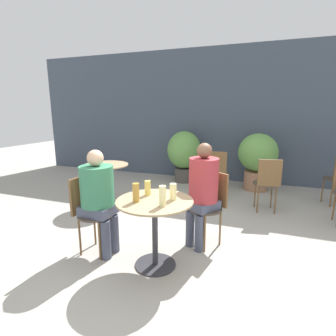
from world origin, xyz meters
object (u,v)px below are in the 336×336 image
(bistro_chair_5, at_px, (217,169))
(bistro_chair_2, at_px, (268,180))
(cafe_table_far, at_px, (107,175))
(bistro_chair_1, at_px, (89,207))
(beer_glass_1, at_px, (173,192))
(potted_plant_0, at_px, (184,152))
(seated_person_0, at_px, (202,187))
(potted_plant_1, at_px, (258,157))
(beer_glass_3, at_px, (136,193))
(beer_glass_0, at_px, (162,196))
(bistro_chair_0, at_px, (211,201))
(cafe_table_near, at_px, (155,216))
(seated_person_1, at_px, (99,194))
(beer_glass_2, at_px, (148,188))

(bistro_chair_5, bearing_deg, bistro_chair_2, 143.36)
(cafe_table_far, bearing_deg, bistro_chair_1, -64.94)
(beer_glass_1, bearing_deg, potted_plant_0, 104.43)
(seated_person_0, distance_m, potted_plant_1, 2.73)
(bistro_chair_2, distance_m, potted_plant_1, 1.31)
(beer_glass_3, relative_size, potted_plant_1, 0.16)
(beer_glass_0, bearing_deg, bistro_chair_1, 170.67)
(bistro_chair_0, bearing_deg, cafe_table_near, -90.00)
(cafe_table_far, distance_m, bistro_chair_2, 2.64)
(bistro_chair_1, height_order, potted_plant_1, potted_plant_1)
(cafe_table_near, distance_m, beer_glass_3, 0.33)
(beer_glass_1, bearing_deg, potted_plant_1, 76.78)
(bistro_chair_0, height_order, potted_plant_1, potted_plant_1)
(bistro_chair_0, xyz_separation_m, beer_glass_3, (-0.60, -0.81, 0.28))
(cafe_table_far, height_order, potted_plant_0, potted_plant_0)
(bistro_chair_0, bearing_deg, bistro_chair_5, 129.04)
(beer_glass_1, bearing_deg, bistro_chair_2, 63.65)
(cafe_table_near, distance_m, seated_person_1, 0.70)
(seated_person_0, bearing_deg, bistro_chair_0, 90.00)
(cafe_table_near, xyz_separation_m, bistro_chair_1, (-0.83, 0.03, -0.01))
(beer_glass_3, bearing_deg, bistro_chair_1, 168.73)
(bistro_chair_2, height_order, potted_plant_1, potted_plant_1)
(bistro_chair_5, relative_size, beer_glass_0, 4.46)
(seated_person_0, xyz_separation_m, beer_glass_0, (-0.23, -0.71, 0.08))
(bistro_chair_1, height_order, beer_glass_3, beer_glass_3)
(potted_plant_1, bearing_deg, potted_plant_0, 176.42)
(cafe_table_near, distance_m, potted_plant_0, 3.43)
(beer_glass_0, bearing_deg, beer_glass_3, 175.24)
(bistro_chair_0, distance_m, bistro_chair_5, 1.80)
(cafe_table_far, relative_size, beer_glass_0, 3.72)
(bistro_chair_1, relative_size, bistro_chair_2, 1.00)
(beer_glass_2, distance_m, potted_plant_0, 3.27)
(cafe_table_far, xyz_separation_m, bistro_chair_0, (1.90, -0.67, 0.00))
(beer_glass_1, height_order, potted_plant_1, potted_plant_1)
(bistro_chair_1, xyz_separation_m, potted_plant_0, (0.16, 3.33, 0.14))
(potted_plant_0, bearing_deg, bistro_chair_0, -67.20)
(potted_plant_0, distance_m, potted_plant_1, 1.59)
(bistro_chair_0, relative_size, bistro_chair_2, 1.00)
(bistro_chair_5, relative_size, seated_person_1, 0.74)
(seated_person_0, height_order, potted_plant_0, seated_person_0)
(cafe_table_far, bearing_deg, cafe_table_near, -43.31)
(bistro_chair_0, bearing_deg, cafe_table_far, -167.41)
(bistro_chair_0, xyz_separation_m, beer_glass_2, (-0.58, -0.57, 0.27))
(beer_glass_1, bearing_deg, beer_glass_3, -150.76)
(seated_person_0, xyz_separation_m, seated_person_1, (-1.05, -0.56, -0.03))
(seated_person_1, xyz_separation_m, beer_glass_0, (0.82, -0.15, 0.12))
(bistro_chair_2, height_order, beer_glass_1, beer_glass_1)
(beer_glass_1, relative_size, beer_glass_3, 0.89)
(cafe_table_near, distance_m, bistro_chair_5, 2.50)
(bistro_chair_0, distance_m, beer_glass_3, 1.05)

